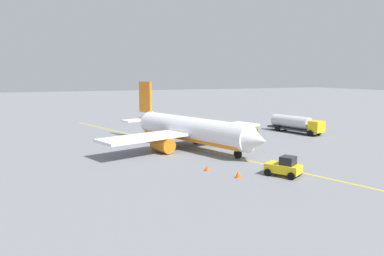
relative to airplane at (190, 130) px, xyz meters
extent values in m
plane|color=slate|center=(0.47, 0.15, -2.61)|extent=(400.00, 400.00, 0.00)
cylinder|color=white|center=(0.47, 0.15, 0.18)|extent=(21.65, 10.16, 3.59)
cube|color=orange|center=(0.47, 0.15, -0.80)|extent=(20.31, 9.17, 1.00)
cone|color=white|center=(11.87, 3.91, 0.18)|extent=(3.93, 4.21, 3.44)
cone|color=white|center=(-11.51, -3.79, 0.54)|extent=(4.94, 4.21, 3.05)
cube|color=orange|center=(-10.94, -3.60, 4.38)|extent=(3.15, 1.34, 5.20)
cube|color=white|center=(-10.94, -3.60, 0.58)|extent=(4.91, 8.73, 0.24)
cube|color=white|center=(-0.48, -0.16, -0.27)|extent=(13.34, 28.17, 0.36)
cylinder|color=orange|center=(-1.35, 5.03, -1.52)|extent=(3.70, 3.00, 2.10)
cylinder|color=orange|center=(1.90, -4.85, -1.52)|extent=(3.70, 3.00, 2.10)
cylinder|color=#4C4C51|center=(9.02, 2.97, -1.48)|extent=(0.24, 0.24, 1.17)
cylinder|color=black|center=(9.02, 2.97, -2.06)|extent=(1.17, 0.72, 1.10)
cylinder|color=#4C4C51|center=(-2.25, 2.00, -1.48)|extent=(0.24, 0.24, 1.17)
cylinder|color=black|center=(-2.25, 2.00, -2.06)|extent=(1.17, 0.72, 1.10)
cylinder|color=#4C4C51|center=(-0.62, -2.94, -1.48)|extent=(0.24, 0.24, 1.17)
cylinder|color=black|center=(-0.62, -2.94, -2.06)|extent=(1.17, 0.72, 1.10)
cube|color=#2D2D33|center=(-5.91, 23.48, -1.91)|extent=(11.00, 5.00, 0.30)
cube|color=yellow|center=(-1.10, 24.67, -0.96)|extent=(2.52, 2.81, 2.00)
cube|color=black|center=(-0.23, 24.89, -0.56)|extent=(0.64, 1.98, 0.90)
cylinder|color=silver|center=(-6.50, 23.34, -0.61)|extent=(8.24, 4.14, 2.30)
cylinder|color=black|center=(-1.79, 25.79, -2.06)|extent=(1.15, 0.60, 1.10)
cylinder|color=black|center=(-1.19, 23.36, -2.06)|extent=(1.15, 0.60, 1.10)
cylinder|color=black|center=(-8.90, 24.03, -2.06)|extent=(1.15, 0.60, 1.10)
cylinder|color=black|center=(-8.30, 21.60, -2.06)|extent=(1.15, 0.60, 1.10)
cube|color=yellow|center=(18.26, 3.22, -1.76)|extent=(4.12, 3.56, 0.90)
cube|color=black|center=(18.69, 3.47, -0.86)|extent=(2.02, 2.09, 0.90)
cylinder|color=black|center=(17.66, 1.69, -2.21)|extent=(0.84, 0.67, 0.80)
cylinder|color=black|center=(16.64, 3.41, -2.21)|extent=(0.84, 0.67, 0.80)
cylinder|color=black|center=(19.89, 3.02, -2.21)|extent=(0.84, 0.67, 0.80)
cylinder|color=black|center=(18.87, 4.74, -2.21)|extent=(0.84, 0.67, 0.80)
cube|color=navy|center=(-7.53, 16.37, -2.19)|extent=(0.53, 0.54, 0.85)
cube|color=yellow|center=(-7.53, 16.37, -1.46)|extent=(0.61, 0.63, 0.60)
sphere|color=tan|center=(-7.53, 16.37, -1.02)|extent=(0.24, 0.24, 0.24)
cone|color=#F2590F|center=(13.14, -3.38, -2.29)|extent=(0.57, 0.57, 0.64)
cone|color=#F2590F|center=(17.03, -1.59, -2.24)|extent=(0.67, 0.67, 0.74)
cube|color=yellow|center=(0.47, 0.15, -2.60)|extent=(73.15, 24.33, 0.01)
camera|label=1|loc=(50.18, -20.89, 8.17)|focal=34.89mm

